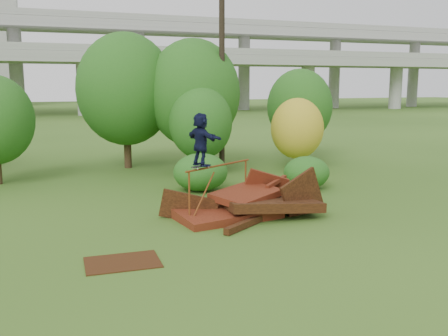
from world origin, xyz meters
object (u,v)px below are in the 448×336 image
object	(u,v)px
flat_plate	(122,262)
utility_pole	(222,73)
scrap_pile	(248,205)
skater	(201,139)

from	to	relation	value
flat_plate	utility_pole	bearing A→B (deg)	58.60
scrap_pile	flat_plate	world-z (taller)	scrap_pile
scrap_pile	flat_plate	bearing A→B (deg)	-147.70
scrap_pile	utility_pole	size ratio (longest dim) A/B	0.59
scrap_pile	utility_pole	distance (m)	9.71
utility_pole	flat_plate	bearing A→B (deg)	-121.40
utility_pole	scrap_pile	bearing A→B (deg)	-104.37
flat_plate	skater	bearing A→B (deg)	44.85
scrap_pile	flat_plate	xyz separation A→B (m)	(-4.78, -3.02, -0.36)
scrap_pile	flat_plate	size ratio (longest dim) A/B	3.11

